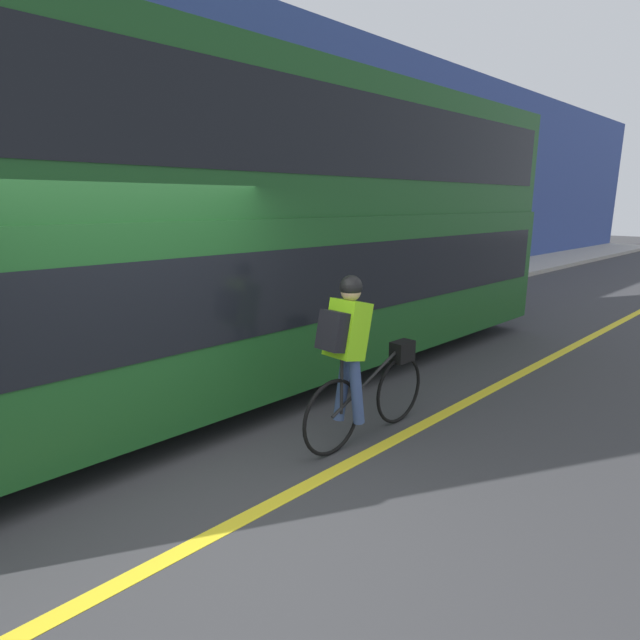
% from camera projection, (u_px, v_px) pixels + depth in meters
% --- Properties ---
extents(ground_plane, '(80.00, 80.00, 0.00)m').
position_uv_depth(ground_plane, '(215.00, 523.00, 3.75)').
color(ground_plane, '#38383A').
extents(road_center_line, '(50.00, 0.14, 0.01)m').
position_uv_depth(road_center_line, '(224.00, 529.00, 3.67)').
color(road_center_line, yellow).
rests_on(road_center_line, ground_plane).
extents(sidewalk_curb, '(60.00, 2.18, 0.14)m').
position_uv_depth(sidewalk_curb, '(25.00, 364.00, 7.25)').
color(sidewalk_curb, '#A8A399').
rests_on(sidewalk_curb, ground_plane).
extents(bus, '(9.68, 2.53, 3.84)m').
position_uv_depth(bus, '(284.00, 221.00, 6.59)').
color(bus, black).
rests_on(bus, ground_plane).
extents(cyclist_on_bike, '(1.78, 0.32, 1.70)m').
position_uv_depth(cyclist_on_bike, '(357.00, 356.00, 4.80)').
color(cyclist_on_bike, black).
rests_on(cyclist_on_bike, ground_plane).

